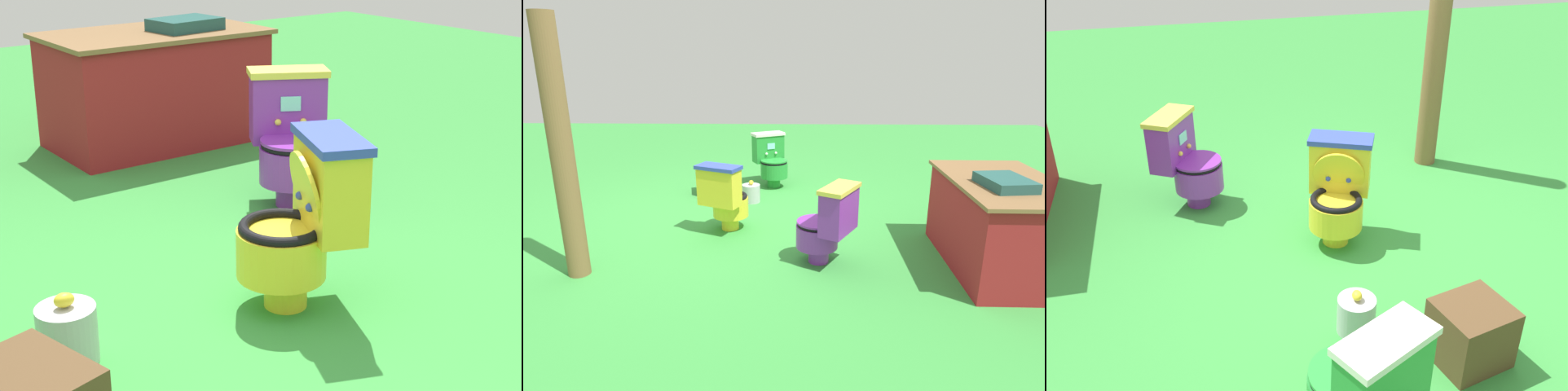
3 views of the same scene
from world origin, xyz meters
The scene contains 8 objects.
ground centered at (0.00, 0.00, 0.00)m, with size 14.00×14.00×0.00m, color green.
toilet_yellow centered at (0.35, 0.12, 0.37)m, with size 0.61×0.56×0.73m.
toilet_green centered at (-1.35, 0.50, 0.37)m, with size 0.62×0.58×0.73m.
toilet_purple centered at (1.08, 1.10, 0.37)m, with size 0.59×0.63×0.73m.
vendor_table centered at (1.08, 2.57, 0.39)m, with size 1.47×0.87×0.85m.
wooden_post centered at (1.33, -0.98, 1.03)m, with size 0.18×0.18×2.07m, color brown.
small_crate centered at (-0.97, -0.23, 0.18)m, with size 0.37×0.34×0.35m, color brown.
lemon_bucket centered at (-0.62, 0.28, 0.12)m, with size 0.22×0.22×0.28m.
Camera 2 is at (4.72, 0.82, 1.78)m, focal length 31.09 mm.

